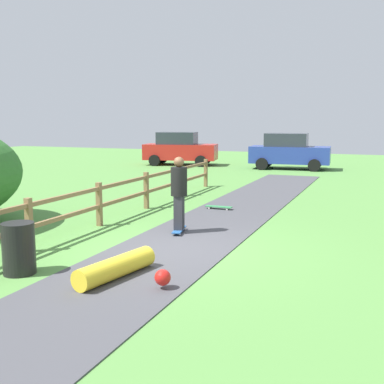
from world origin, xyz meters
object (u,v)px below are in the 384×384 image
(trash_bin, at_px, (19,248))
(skater_riding, at_px, (179,191))
(parked_car_blue, at_px, (289,151))
(skater_fallen, at_px, (119,268))
(skateboard_loose, at_px, (219,207))
(parked_car_red, at_px, (180,149))

(trash_bin, bearing_deg, skater_riding, 69.87)
(trash_bin, relative_size, parked_car_blue, 0.21)
(skater_riding, bearing_deg, trash_bin, -110.13)
(skater_fallen, xyz_separation_m, skateboard_loose, (-0.48, 6.61, -0.11))
(trash_bin, height_order, skateboard_loose, trash_bin)
(parked_car_red, bearing_deg, skateboard_loose, -62.06)
(trash_bin, xyz_separation_m, parked_car_red, (-5.42, 19.62, 0.51))
(skater_riding, distance_m, skateboard_loose, 3.33)
(trash_bin, distance_m, skater_fallen, 1.82)
(skater_riding, xyz_separation_m, parked_car_red, (-6.80, 15.84, -0.05))
(skateboard_loose, distance_m, parked_car_blue, 12.68)
(skater_riding, relative_size, skateboard_loose, 2.22)
(skateboard_loose, xyz_separation_m, parked_car_red, (-6.71, 12.64, 0.87))
(trash_bin, bearing_deg, parked_car_blue, 87.19)
(trash_bin, xyz_separation_m, skateboard_loose, (1.29, 6.97, -0.36))
(trash_bin, relative_size, skater_fallen, 0.52)
(parked_car_blue, xyz_separation_m, parked_car_red, (-6.38, -0.01, 0.00))
(skater_fallen, bearing_deg, skater_riding, 96.44)
(skater_riding, bearing_deg, skateboard_loose, 91.76)
(trash_bin, bearing_deg, parked_car_red, 105.44)
(skater_riding, distance_m, parked_car_red, 17.24)
(parked_car_red, bearing_deg, trash_bin, -74.56)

